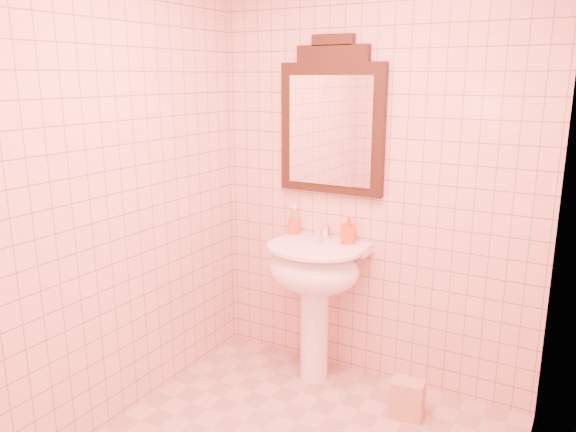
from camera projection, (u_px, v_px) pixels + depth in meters
The scene contains 7 objects.
back_wall at pixel (372, 179), 3.28m from camera, with size 2.00×0.02×2.50m, color beige.
pedestal_sink at pixel (314, 278), 3.35m from camera, with size 0.58×0.58×0.86m.
faucet at pixel (325, 231), 3.41m from camera, with size 0.04×0.16×0.11m.
mirror at pixel (332, 122), 3.30m from camera, with size 0.66×0.06×0.92m.
toothbrush_cup at pixel (294, 226), 3.55m from camera, with size 0.07×0.07×0.17m.
soap_dispenser at pixel (348, 230), 3.34m from camera, with size 0.08×0.08×0.17m, color red.
towel at pixel (407, 399), 3.09m from camera, with size 0.18×0.12×0.22m, color tan.
Camera 1 is at (1.16, -1.96, 1.83)m, focal length 35.00 mm.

